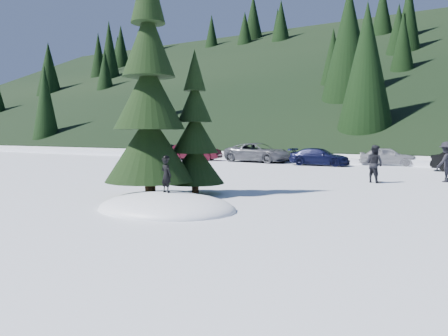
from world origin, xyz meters
The scene contains 13 objects.
ground centered at (0.00, 0.00, 0.00)m, with size 200.00×200.00×0.00m, color white.
snow_mound centered at (0.00, 0.00, 0.00)m, with size 4.48×3.52×0.96m, color white.
forest_hillside centered at (0.00, 54.00, 12.50)m, with size 200.00×60.00×25.00m, color black, non-canonical shape.
spruce_tall centered at (-2.20, 1.80, 3.32)m, with size 3.20×3.20×8.60m.
spruce_short centered at (-1.20, 3.20, 2.10)m, with size 2.20×2.20×5.37m.
child_skier centered at (-0.13, 0.17, 1.01)m, with size 0.39×0.25×1.06m, color black.
adult_0 centered at (3.69, 10.61, 0.87)m, with size 0.85×0.66×1.74m, color black.
adult_2 centered at (6.52, 12.61, 0.95)m, with size 1.23×0.70×1.90m, color black.
car_0 centered at (-17.65, 22.09, 0.67)m, with size 1.58×3.94×1.34m, color black.
car_1 centered at (-13.13, 19.95, 0.75)m, with size 1.58×4.53×1.49m, color black.
car_2 centered at (-7.46, 20.66, 0.76)m, with size 2.51×5.45×1.51m, color #56585E.
car_3 centered at (-2.07, 19.59, 0.61)m, with size 1.72×4.23×1.23m, color black.
car_4 centered at (1.98, 22.34, 0.65)m, with size 1.54×3.82×1.30m, color #93959B.
Camera 1 is at (8.28, -10.16, 2.28)m, focal length 35.00 mm.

